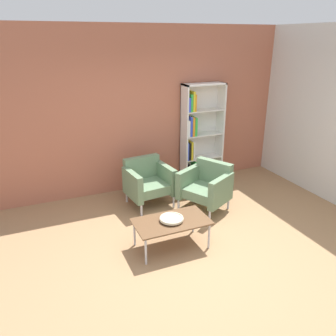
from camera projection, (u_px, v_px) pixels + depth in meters
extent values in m
plane|color=#9E7751|center=(201.00, 255.00, 4.48)|extent=(8.32, 8.32, 0.00)
cube|color=#B2664C|center=(138.00, 111.00, 6.07)|extent=(6.40, 0.12, 2.90)
cube|color=silver|center=(184.00, 136.00, 6.35)|extent=(0.03, 0.30, 1.90)
cube|color=silver|center=(220.00, 132.00, 6.63)|extent=(0.03, 0.30, 1.90)
cube|color=silver|center=(204.00, 84.00, 6.15)|extent=(0.80, 0.30, 0.03)
cube|color=silver|center=(201.00, 179.00, 6.83)|extent=(0.80, 0.30, 0.03)
cube|color=silver|center=(199.00, 132.00, 6.61)|extent=(0.80, 0.02, 1.90)
cube|color=silver|center=(201.00, 157.00, 6.66)|extent=(0.76, 0.28, 0.02)
cube|color=silver|center=(202.00, 134.00, 6.49)|extent=(0.76, 0.28, 0.02)
cube|color=silver|center=(203.00, 110.00, 6.32)|extent=(0.76, 0.28, 0.02)
cube|color=purple|center=(186.00, 175.00, 6.61)|extent=(0.03, 0.22, 0.26)
cube|color=black|center=(187.00, 172.00, 6.62)|extent=(0.02, 0.24, 0.37)
cube|color=orange|center=(190.00, 175.00, 6.63)|extent=(0.03, 0.18, 0.26)
cube|color=green|center=(191.00, 174.00, 6.67)|extent=(0.04, 0.25, 0.25)
cube|color=green|center=(193.00, 171.00, 6.64)|extent=(0.02, 0.21, 0.41)
cube|color=blue|center=(186.00, 151.00, 6.43)|extent=(0.03, 0.21, 0.34)
cube|color=black|center=(188.00, 151.00, 6.44)|extent=(0.03, 0.20, 0.34)
cube|color=yellow|center=(190.00, 150.00, 6.47)|extent=(0.04, 0.23, 0.35)
cube|color=white|center=(192.00, 150.00, 6.47)|extent=(0.03, 0.19, 0.34)
cube|color=white|center=(187.00, 128.00, 6.28)|extent=(0.04, 0.22, 0.30)
cube|color=blue|center=(190.00, 126.00, 6.26)|extent=(0.04, 0.17, 0.37)
cube|color=orange|center=(191.00, 126.00, 6.30)|extent=(0.04, 0.22, 0.35)
cube|color=green|center=(193.00, 126.00, 6.34)|extent=(0.04, 0.25, 0.34)
cube|color=blue|center=(187.00, 104.00, 6.12)|extent=(0.04, 0.21, 0.25)
cube|color=green|center=(189.00, 103.00, 6.14)|extent=(0.04, 0.25, 0.31)
cube|color=yellow|center=(191.00, 101.00, 6.15)|extent=(0.04, 0.25, 0.36)
cube|color=orange|center=(194.00, 103.00, 6.14)|extent=(0.02, 0.19, 0.31)
cube|color=brown|center=(172.00, 221.00, 4.53)|extent=(1.00, 0.56, 0.02)
cylinder|color=silver|center=(146.00, 251.00, 4.24)|extent=(0.03, 0.03, 0.38)
cylinder|color=silver|center=(209.00, 236.00, 4.57)|extent=(0.03, 0.03, 0.38)
cylinder|color=silver|center=(134.00, 233.00, 4.64)|extent=(0.03, 0.03, 0.38)
cylinder|color=silver|center=(193.00, 220.00, 4.97)|extent=(0.03, 0.03, 0.38)
cylinder|color=beige|center=(172.00, 220.00, 4.52)|extent=(0.13, 0.13, 0.02)
cylinder|color=beige|center=(172.00, 219.00, 4.52)|extent=(0.32, 0.32, 0.02)
torus|color=beige|center=(172.00, 218.00, 4.51)|extent=(0.32, 0.32, 0.02)
cube|color=slate|center=(205.00, 192.00, 5.56)|extent=(0.81, 0.84, 0.16)
cube|color=slate|center=(214.00, 172.00, 5.66)|extent=(0.41, 0.62, 0.38)
cube|color=slate|center=(189.00, 181.00, 5.69)|extent=(0.59, 0.38, 0.46)
cube|color=slate|center=(221.00, 191.00, 5.33)|extent=(0.59, 0.38, 0.46)
cylinder|color=silver|center=(179.00, 204.00, 5.58)|extent=(0.04, 0.04, 0.24)
cylinder|color=silver|center=(210.00, 215.00, 5.23)|extent=(0.04, 0.04, 0.24)
cylinder|color=silver|center=(198.00, 192.00, 6.01)|extent=(0.04, 0.04, 0.24)
cylinder|color=silver|center=(228.00, 202.00, 5.66)|extent=(0.04, 0.04, 0.24)
cube|color=slate|center=(149.00, 187.00, 5.74)|extent=(0.71, 0.65, 0.16)
cube|color=slate|center=(142.00, 167.00, 5.86)|extent=(0.65, 0.20, 0.38)
cube|color=slate|center=(132.00, 185.00, 5.54)|extent=(0.17, 0.63, 0.46)
cube|color=slate|center=(166.00, 178.00, 5.83)|extent=(0.17, 0.63, 0.46)
cylinder|color=silver|center=(141.00, 209.00, 5.42)|extent=(0.04, 0.04, 0.24)
cylinder|color=silver|center=(174.00, 201.00, 5.70)|extent=(0.04, 0.04, 0.24)
cylinder|color=silver|center=(127.00, 196.00, 5.89)|extent=(0.04, 0.04, 0.24)
cylinder|color=silver|center=(157.00, 188.00, 6.17)|extent=(0.04, 0.04, 0.24)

